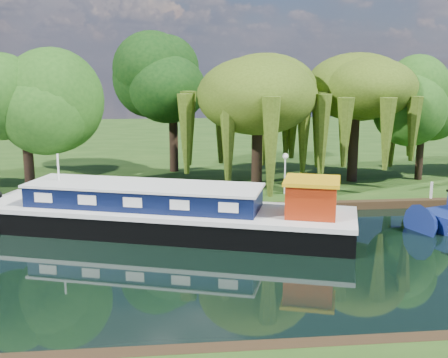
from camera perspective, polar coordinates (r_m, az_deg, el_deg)
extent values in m
plane|color=black|center=(25.30, 10.04, -7.91)|extent=(120.00, 120.00, 0.00)
cube|color=#1B3C10|center=(57.86, 0.79, 3.55)|extent=(120.00, 52.00, 0.45)
cube|color=black|center=(28.60, -6.11, -4.50)|extent=(19.26, 9.83, 1.26)
cube|color=silver|center=(28.41, -6.14, -3.07)|extent=(19.38, 9.94, 0.23)
cube|color=#0A1233|center=(28.59, -8.17, -1.74)|extent=(12.07, 6.49, 1.00)
cube|color=silver|center=(28.47, -8.20, -0.64)|extent=(12.33, 6.76, 0.13)
cube|color=maroon|center=(26.86, 8.89, -2.00)|extent=(2.91, 2.91, 1.57)
cube|color=gold|center=(26.67, 8.95, -0.18)|extent=(3.24, 3.24, 0.17)
cylinder|color=silver|center=(30.31, -16.44, 0.13)|extent=(0.10, 0.10, 2.52)
imported|color=maroon|center=(30.96, -20.72, -4.86)|extent=(3.08, 2.42, 0.58)
cylinder|color=black|center=(36.28, 3.37, 2.88)|extent=(0.63, 0.63, 4.83)
ellipsoid|color=#364C10|center=(35.92, 3.43, 8.39)|extent=(6.75, 6.75, 4.36)
cylinder|color=black|center=(39.30, 12.99, 3.18)|extent=(0.66, 0.66, 4.70)
ellipsoid|color=#364C10|center=(38.96, 13.22, 8.12)|extent=(6.42, 6.42, 4.15)
cylinder|color=black|center=(34.57, -19.34, 3.18)|extent=(0.63, 0.63, 6.48)
ellipsoid|color=#1D4C13|center=(34.31, -19.64, 7.56)|extent=(5.30, 5.30, 5.30)
cylinder|color=black|center=(41.86, -5.17, 5.62)|extent=(0.70, 0.70, 7.14)
ellipsoid|color=black|center=(41.65, -5.24, 9.61)|extent=(5.71, 5.71, 5.71)
cylinder|color=black|center=(41.08, 19.36, 3.80)|extent=(0.52, 0.52, 5.59)
ellipsoid|color=#1D4C13|center=(40.86, 19.57, 6.98)|extent=(4.47, 4.47, 4.47)
cylinder|color=silver|center=(34.85, 6.20, 0.26)|extent=(0.10, 0.10, 2.20)
sphere|color=white|center=(34.62, 6.25, 2.34)|extent=(0.36, 0.36, 0.36)
cylinder|color=silver|center=(32.31, -11.54, -1.91)|extent=(0.16, 0.16, 1.00)
cylinder|color=silver|center=(32.27, -0.87, -1.68)|extent=(0.16, 0.16, 1.00)
cylinder|color=silver|center=(33.61, 11.10, -1.36)|extent=(0.16, 0.16, 1.00)
cylinder|color=silver|center=(35.83, 20.32, -1.07)|extent=(0.16, 0.16, 1.00)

